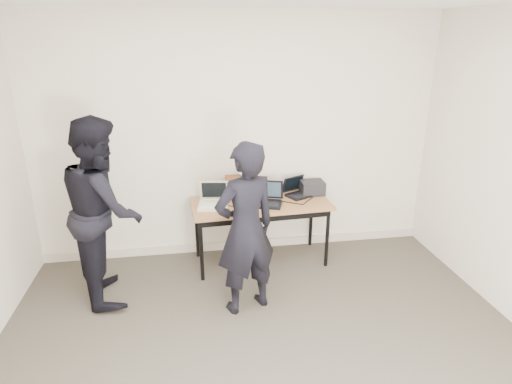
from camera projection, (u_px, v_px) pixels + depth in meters
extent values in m
cube|color=beige|center=(238.00, 139.00, 4.78)|extent=(4.50, 0.05, 2.70)
cube|color=#8E5E36|center=(261.00, 204.00, 4.68)|extent=(1.54, 0.74, 0.03)
cylinder|color=black|center=(201.00, 251.00, 4.42)|extent=(0.04, 0.04, 0.68)
cylinder|color=black|center=(327.00, 238.00, 4.70)|extent=(0.04, 0.04, 0.68)
cylinder|color=black|center=(197.00, 229.00, 4.90)|extent=(0.04, 0.04, 0.68)
cylinder|color=black|center=(311.00, 219.00, 5.18)|extent=(0.04, 0.04, 0.68)
cube|color=black|center=(267.00, 219.00, 4.43)|extent=(1.40, 0.10, 0.06)
cube|color=beige|center=(213.00, 206.00, 4.53)|extent=(0.34, 0.30, 0.04)
cube|color=beige|center=(213.00, 205.00, 4.50)|extent=(0.27, 0.18, 0.01)
cube|color=beige|center=(214.00, 190.00, 4.63)|extent=(0.31, 0.10, 0.21)
cube|color=black|center=(214.00, 190.00, 4.62)|extent=(0.27, 0.08, 0.18)
cube|color=beige|center=(214.00, 200.00, 4.65)|extent=(0.28, 0.06, 0.02)
cube|color=black|center=(267.00, 204.00, 4.59)|extent=(0.37, 0.32, 0.02)
cube|color=black|center=(266.00, 204.00, 4.56)|extent=(0.29, 0.21, 0.01)
cube|color=black|center=(269.00, 189.00, 4.68)|extent=(0.32, 0.17, 0.22)
cube|color=#26333F|center=(269.00, 189.00, 4.68)|extent=(0.27, 0.13, 0.18)
cube|color=black|center=(268.00, 200.00, 4.69)|extent=(0.27, 0.10, 0.02)
cube|color=black|center=(300.00, 196.00, 4.85)|extent=(0.35, 0.31, 0.02)
cube|color=black|center=(301.00, 195.00, 4.82)|extent=(0.26, 0.21, 0.01)
cube|color=black|center=(293.00, 184.00, 4.91)|extent=(0.29, 0.19, 0.19)
cube|color=black|center=(293.00, 184.00, 4.91)|extent=(0.24, 0.16, 0.16)
cube|color=black|center=(294.00, 192.00, 4.92)|extent=(0.23, 0.13, 0.01)
cube|color=#5B3017|center=(242.00, 186.00, 4.81)|extent=(0.36, 0.16, 0.24)
cube|color=#5B3017|center=(242.00, 180.00, 4.72)|extent=(0.36, 0.08, 0.07)
cube|color=#5B3017|center=(256.00, 187.00, 4.84)|extent=(0.02, 0.10, 0.02)
ellipsoid|color=white|center=(244.00, 172.00, 4.76)|extent=(0.14, 0.11, 0.08)
cube|color=black|center=(312.00, 187.00, 4.90)|extent=(0.26, 0.22, 0.15)
cube|color=black|center=(243.00, 208.00, 4.47)|extent=(0.10, 0.07, 0.03)
cube|color=black|center=(222.00, 203.00, 4.64)|extent=(0.23, 0.25, 0.01)
cube|color=black|center=(288.00, 202.00, 4.66)|extent=(0.29, 0.19, 0.01)
cube|color=silver|center=(262.00, 206.00, 4.55)|extent=(0.19, 0.17, 0.01)
cube|color=black|center=(308.00, 201.00, 4.71)|extent=(0.18, 0.21, 0.01)
imported|color=black|center=(246.00, 230.00, 3.81)|extent=(0.69, 0.57, 1.62)
imported|color=black|center=(103.00, 210.00, 4.02)|extent=(0.85, 0.99, 1.78)
cube|color=#BBAF9B|center=(240.00, 244.00, 5.19)|extent=(4.50, 0.03, 0.10)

